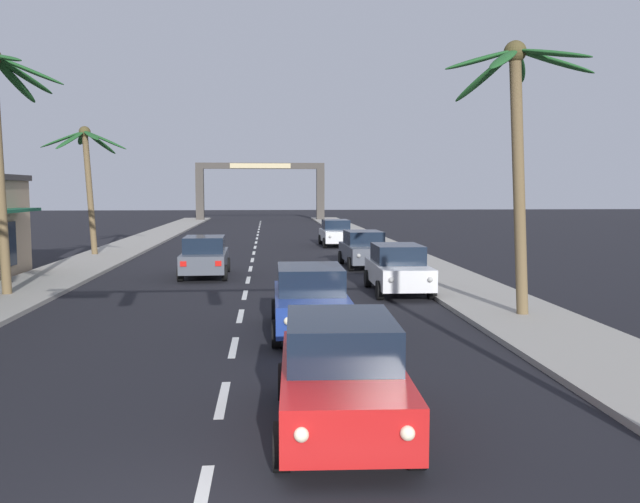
# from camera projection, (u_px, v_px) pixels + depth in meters

# --- Properties ---
(sidewalk_right) EXTENTS (3.20, 110.00, 0.14)m
(sidewalk_right) POSITION_uv_depth(u_px,v_px,m) (436.00, 274.00, 27.33)
(sidewalk_right) COLOR #9E998E
(sidewalk_right) RESTS_ON ground
(sidewalk_left) EXTENTS (3.20, 110.00, 0.14)m
(sidewalk_left) POSITION_uv_depth(u_px,v_px,m) (52.00, 278.00, 26.08)
(sidewalk_left) COLOR #9E998E
(sidewalk_left) RESTS_ON ground
(lane_markings) EXTENTS (4.28, 87.90, 0.01)m
(lane_markings) POSITION_uv_depth(u_px,v_px,m) (259.00, 277.00, 26.93)
(lane_markings) COLOR silver
(lane_markings) RESTS_ON ground
(sedan_lead_at_stop_bar) EXTENTS (2.08, 4.50, 1.68)m
(sedan_lead_at_stop_bar) POSITION_uv_depth(u_px,v_px,m) (341.00, 373.00, 9.79)
(sedan_lead_at_stop_bar) COLOR red
(sedan_lead_at_stop_bar) RESTS_ON ground
(sedan_third_in_queue) EXTENTS (1.97, 4.46, 1.68)m
(sedan_third_in_queue) POSITION_uv_depth(u_px,v_px,m) (310.00, 299.00, 16.35)
(sedan_third_in_queue) COLOR navy
(sedan_third_in_queue) RESTS_ON ground
(sedan_oncoming_far) EXTENTS (2.02, 4.48, 1.68)m
(sedan_oncoming_far) POSITION_uv_depth(u_px,v_px,m) (205.00, 256.00, 27.00)
(sedan_oncoming_far) COLOR #4C515B
(sedan_oncoming_far) RESTS_ON ground
(sedan_parked_nearest_kerb) EXTENTS (2.05, 4.49, 1.68)m
(sedan_parked_nearest_kerb) POSITION_uv_depth(u_px,v_px,m) (364.00, 249.00, 30.34)
(sedan_parked_nearest_kerb) COLOR #4C515B
(sedan_parked_nearest_kerb) RESTS_ON ground
(sedan_parked_mid_kerb) EXTENTS (1.99, 4.47, 1.68)m
(sedan_parked_mid_kerb) POSITION_uv_depth(u_px,v_px,m) (336.00, 233.00, 41.71)
(sedan_parked_mid_kerb) COLOR silver
(sedan_parked_mid_kerb) RESTS_ON ground
(sedan_parked_far_kerb) EXTENTS (2.00, 4.47, 1.68)m
(sedan_parked_far_kerb) POSITION_uv_depth(u_px,v_px,m) (398.00, 268.00, 22.80)
(sedan_parked_far_kerb) COLOR silver
(sedan_parked_far_kerb) RESTS_ON ground
(palm_left_third) EXTENTS (4.46, 4.35, 6.94)m
(palm_left_third) POSITION_uv_depth(u_px,v_px,m) (87.00, 160.00, 34.65)
(palm_left_third) COLOR brown
(palm_left_third) RESTS_ON ground
(palm_right_second) EXTENTS (4.16, 3.74, 7.58)m
(palm_right_second) POSITION_uv_depth(u_px,v_px,m) (517.00, 117.00, 17.68)
(palm_right_second) COLOR brown
(palm_right_second) RESTS_ON ground
(town_gateway_arch) EXTENTS (14.91, 0.90, 6.70)m
(town_gateway_arch) POSITION_uv_depth(u_px,v_px,m) (260.00, 183.00, 76.07)
(town_gateway_arch) COLOR #423D38
(town_gateway_arch) RESTS_ON ground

